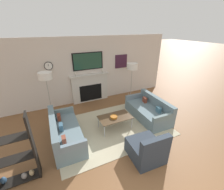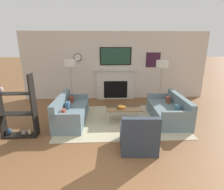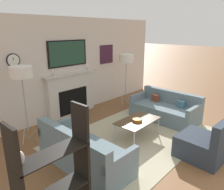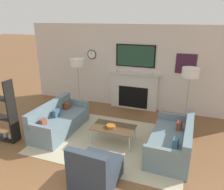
{
  "view_description": "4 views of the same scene",
  "coord_description": "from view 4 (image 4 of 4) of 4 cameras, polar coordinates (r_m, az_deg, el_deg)",
  "views": [
    {
      "loc": [
        -1.71,
        -0.84,
        3.03
      ],
      "look_at": [
        0.24,
        3.29,
        0.93
      ],
      "focal_mm": 24.0,
      "sensor_mm": 36.0,
      "label": 1
    },
    {
      "loc": [
        -0.49,
        -2.04,
        2.21
      ],
      "look_at": [
        -0.25,
        2.94,
        0.75
      ],
      "focal_mm": 28.0,
      "sensor_mm": 36.0,
      "label": 2
    },
    {
      "loc": [
        -3.65,
        0.14,
        2.37
      ],
      "look_at": [
        -0.17,
        3.29,
        0.95
      ],
      "focal_mm": 35.0,
      "sensor_mm": 36.0,
      "label": 3
    },
    {
      "loc": [
        1.63,
        -1.63,
        2.9
      ],
      "look_at": [
        -0.16,
        3.34,
        1.0
      ],
      "focal_mm": 35.0,
      "sensor_mm": 36.0,
      "label": 4
    }
  ],
  "objects": [
    {
      "name": "decorative_bowl",
      "position": [
        5.24,
        -0.28,
        -8.1
      ],
      "size": [
        0.23,
        0.23,
        0.06
      ],
      "color": "#B2641E",
      "rests_on": "coffee_table"
    },
    {
      "name": "floor_lamp_left",
      "position": [
        6.98,
        -9.02,
        8.24
      ],
      "size": [
        0.44,
        0.44,
        1.68
      ],
      "color": "#9E998E",
      "rests_on": "ground_plane"
    },
    {
      "name": "floor_lamp_right",
      "position": [
        6.16,
        19.82,
        5.39
      ],
      "size": [
        0.45,
        0.45,
        1.65
      ],
      "color": "#9E998E",
      "rests_on": "ground_plane"
    },
    {
      "name": "couch_left",
      "position": [
        6.02,
        -13.66,
        -6.69
      ],
      "size": [
        0.81,
        1.85,
        0.77
      ],
      "color": "slate",
      "rests_on": "ground_plane"
    },
    {
      "name": "shelf_unit",
      "position": [
        5.97,
        -27.3,
        -4.51
      ],
      "size": [
        0.84,
        0.28,
        1.56
      ],
      "color": "black",
      "rests_on": "ground_plane"
    },
    {
      "name": "couch_right",
      "position": [
        5.17,
        15.54,
        -11.75
      ],
      "size": [
        0.92,
        1.79,
        0.73
      ],
      "color": "slate",
      "rests_on": "ground_plane"
    },
    {
      "name": "fireplace_wall",
      "position": [
        7.11,
        6.06,
        6.06
      ],
      "size": [
        7.48,
        0.28,
        2.7
      ],
      "color": "beige",
      "rests_on": "ground_plane"
    },
    {
      "name": "coffee_table",
      "position": [
        5.27,
        0.35,
        -8.64
      ],
      "size": [
        1.03,
        0.6,
        0.42
      ],
      "color": "#4C3823",
      "rests_on": "ground_plane"
    },
    {
      "name": "area_rug",
      "position": [
        5.55,
        -0.29,
        -11.71
      ],
      "size": [
        3.55,
        2.47,
        0.01
      ],
      "color": "#BAB08F",
      "rests_on": "ground_plane"
    },
    {
      "name": "armchair",
      "position": [
        4.18,
        -4.43,
        -19.26
      ],
      "size": [
        0.8,
        0.87,
        0.85
      ],
      "color": "#2D3641",
      "rests_on": "ground_plane"
    }
  ]
}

